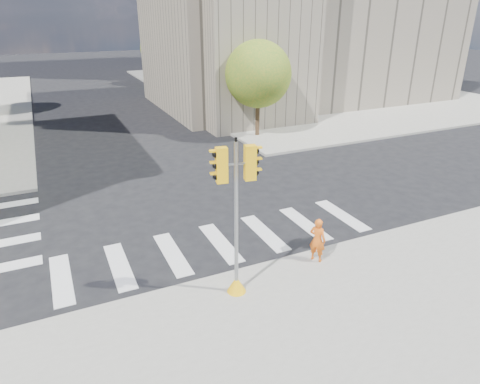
{
  "coord_description": "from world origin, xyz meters",
  "views": [
    {
      "loc": [
        -5.14,
        -14.56,
        7.79
      ],
      "look_at": [
        0.46,
        -2.48,
        2.1
      ],
      "focal_mm": 32.0,
      "sensor_mm": 36.0,
      "label": 1
    }
  ],
  "objects_px": {
    "traffic_signal": "(236,232)",
    "photographer": "(317,240)",
    "lamp_near": "(239,59)",
    "lamp_far": "(179,45)"
  },
  "relations": [
    {
      "from": "lamp_near",
      "to": "lamp_far",
      "type": "distance_m",
      "value": 14.0
    },
    {
      "from": "traffic_signal",
      "to": "photographer",
      "type": "xyz_separation_m",
      "value": [
        3.1,
        0.45,
        -1.23
      ]
    },
    {
      "from": "lamp_near",
      "to": "lamp_far",
      "type": "bearing_deg",
      "value": 90.0
    },
    {
      "from": "lamp_near",
      "to": "lamp_far",
      "type": "height_order",
      "value": "same"
    },
    {
      "from": "lamp_far",
      "to": "traffic_signal",
      "type": "distance_m",
      "value": 34.3
    },
    {
      "from": "traffic_signal",
      "to": "photographer",
      "type": "height_order",
      "value": "traffic_signal"
    },
    {
      "from": "lamp_far",
      "to": "photographer",
      "type": "relative_size",
      "value": 5.35
    },
    {
      "from": "lamp_near",
      "to": "traffic_signal",
      "type": "distance_m",
      "value": 21.15
    },
    {
      "from": "lamp_far",
      "to": "photographer",
      "type": "bearing_deg",
      "value": -100.0
    },
    {
      "from": "lamp_near",
      "to": "lamp_far",
      "type": "xyz_separation_m",
      "value": [
        0.0,
        14.0,
        0.0
      ]
    }
  ]
}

